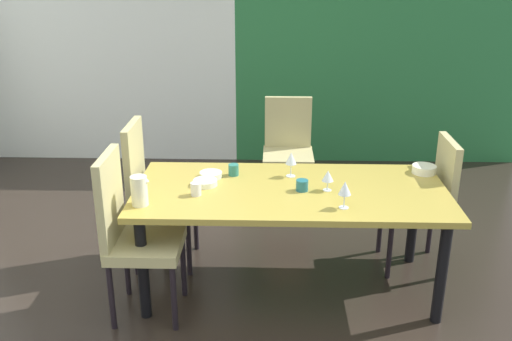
# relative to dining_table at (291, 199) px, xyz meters

# --- Properties ---
(ground_plane) EXTENTS (5.87, 6.31, 0.02)m
(ground_plane) POSITION_rel_dining_table_xyz_m (-0.38, -0.47, -0.67)
(ground_plane) COLOR #2B221C
(back_panel_interior) EXTENTS (2.79, 0.10, 2.74)m
(back_panel_interior) POSITION_rel_dining_table_xyz_m (-1.92, 2.63, 0.71)
(back_panel_interior) COLOR silver
(back_panel_interior) RESTS_ON ground_plane
(garden_window_panel) EXTENTS (3.08, 0.10, 2.74)m
(garden_window_panel) POSITION_rel_dining_table_xyz_m (1.02, 2.63, 0.71)
(garden_window_panel) COLOR #2A6F3B
(garden_window_panel) RESTS_ON ground_plane
(dining_table) EXTENTS (2.03, 0.95, 0.73)m
(dining_table) POSITION_rel_dining_table_xyz_m (0.00, 0.00, 0.00)
(dining_table) COLOR #AF973D
(dining_table) RESTS_ON ground_plane
(chair_right_far) EXTENTS (0.44, 0.44, 0.97)m
(chair_right_far) POSITION_rel_dining_table_xyz_m (0.98, 0.32, -0.11)
(chair_right_far) COLOR tan
(chair_right_far) RESTS_ON ground_plane
(chair_left_far) EXTENTS (0.45, 0.44, 1.07)m
(chair_left_far) POSITION_rel_dining_table_xyz_m (-0.98, 0.32, -0.07)
(chair_left_far) COLOR tan
(chair_left_far) RESTS_ON ground_plane
(chair_left_near) EXTENTS (0.45, 0.44, 1.07)m
(chair_left_near) POSITION_rel_dining_table_xyz_m (-0.98, -0.32, -0.07)
(chair_left_near) COLOR tan
(chair_left_near) RESTS_ON ground_plane
(chair_head_far) EXTENTS (0.44, 0.44, 0.97)m
(chair_head_far) POSITION_rel_dining_table_xyz_m (0.02, 1.41, -0.11)
(chair_head_far) COLOR tan
(chair_head_far) RESTS_ON ground_plane
(wine_glass_near_shelf) EXTENTS (0.08, 0.08, 0.17)m
(wine_glass_near_shelf) POSITION_rel_dining_table_xyz_m (0.31, -0.29, 0.20)
(wine_glass_near_shelf) COLOR silver
(wine_glass_near_shelf) RESTS_ON dining_table
(wine_glass_east) EXTENTS (0.08, 0.08, 0.14)m
(wine_glass_east) POSITION_rel_dining_table_xyz_m (0.23, -0.02, 0.17)
(wine_glass_east) COLOR silver
(wine_glass_east) RESTS_ON dining_table
(wine_glass_left) EXTENTS (0.08, 0.08, 0.17)m
(wine_glass_left) POSITION_rel_dining_table_xyz_m (0.01, 0.22, 0.20)
(wine_glass_left) COLOR silver
(wine_glass_left) RESTS_ON dining_table
(serving_bowl_rear) EXTENTS (0.16, 0.16, 0.04)m
(serving_bowl_rear) POSITION_rel_dining_table_xyz_m (-0.56, 0.04, 0.09)
(serving_bowl_rear) COLOR white
(serving_bowl_rear) RESTS_ON dining_table
(serving_bowl_west) EXTENTS (0.15, 0.15, 0.04)m
(serving_bowl_west) POSITION_rel_dining_table_xyz_m (-0.54, 0.19, 0.09)
(serving_bowl_west) COLOR white
(serving_bowl_west) RESTS_ON dining_table
(serving_bowl_corner) EXTENTS (0.16, 0.16, 0.05)m
(serving_bowl_corner) POSITION_rel_dining_table_xyz_m (0.93, 0.31, 0.10)
(serving_bowl_corner) COLOR white
(serving_bowl_corner) RESTS_ON dining_table
(cup_south) EXTENTS (0.08, 0.08, 0.07)m
(cup_south) POSITION_rel_dining_table_xyz_m (0.07, -0.03, 0.11)
(cup_south) COLOR #23646F
(cup_south) RESTS_ON dining_table
(cup_front) EXTENTS (0.07, 0.07, 0.08)m
(cup_front) POSITION_rel_dining_table_xyz_m (-0.39, 0.23, 0.11)
(cup_front) COLOR #2B7669
(cup_front) RESTS_ON dining_table
(cup_center) EXTENTS (0.07, 0.07, 0.08)m
(cup_center) POSITION_rel_dining_table_xyz_m (-0.60, -0.12, 0.12)
(cup_center) COLOR silver
(cup_center) RESTS_ON dining_table
(pitcher_north) EXTENTS (0.11, 0.10, 0.19)m
(pitcher_north) POSITION_rel_dining_table_xyz_m (-0.92, -0.28, 0.17)
(pitcher_north) COLOR white
(pitcher_north) RESTS_ON dining_table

